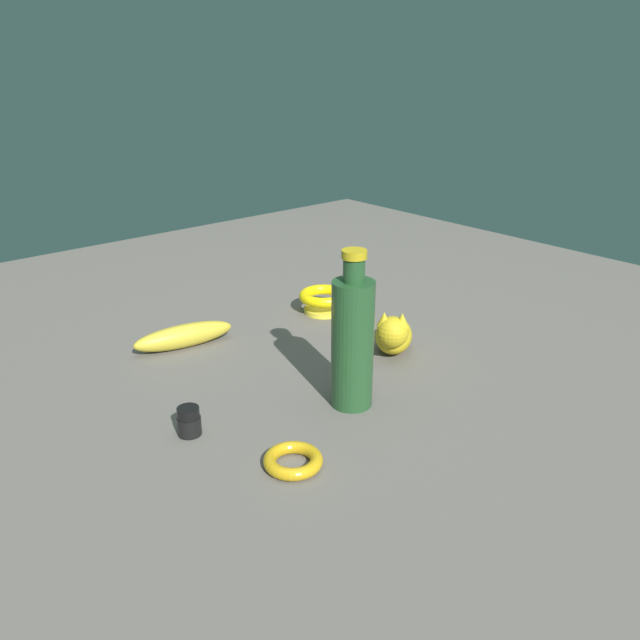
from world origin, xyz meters
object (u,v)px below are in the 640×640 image
Objects in this scene: bangle at (293,460)px; nail_polish_jar at (189,421)px; bottle_tall at (353,340)px; banana at (184,336)px; cat_figurine at (393,334)px; bowl at (324,299)px.

bangle is 1.86× the size of nail_polish_jar.
bottle_tall is at bearing -157.74° from bangle.
bottle_tall is at bearing 113.79° from banana.
nail_polish_jar is (0.14, 0.27, -0.00)m from banana.
bangle is 0.17m from nail_polish_jar.
bottle_tall is (-0.23, 0.09, 0.09)m from nail_polish_jar.
nail_polish_jar is (0.06, -0.16, 0.01)m from bangle.
nail_polish_jar is at bearing -20.38° from bottle_tall.
cat_figurine reaches higher than bowl.
cat_figurine is 0.21m from bottle_tall.
nail_polish_jar is at bearing -0.49° from cat_figurine.
bowl reaches higher than nail_polish_jar.
bangle is at bearing 23.50° from cat_figurine.
bowl is at bearing -99.30° from cat_figurine.
banana is 0.76× the size of bottle_tall.
bowl is 2.43× the size of nail_polish_jar.
banana is 1.83× the size of bowl.
cat_figurine is at bearing 80.70° from bowl.
nail_polish_jar is at bearing 71.24° from banana.
banana is 0.37m from bottle_tall.
bottle_tall is (-0.17, -0.07, 0.10)m from bangle.
bottle_tall is (0.18, 0.08, 0.07)m from cat_figurine.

